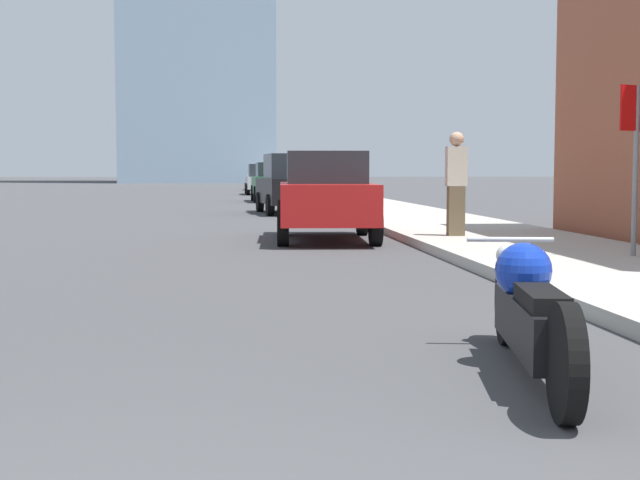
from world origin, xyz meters
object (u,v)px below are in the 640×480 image
at_px(stop_sign, 636,140).
at_px(parked_car_white, 262,178).
at_px(parked_car_red, 326,195).
at_px(motorcycle, 529,311).
at_px(parked_car_silver, 264,179).
at_px(parked_car_black, 291,185).
at_px(pedestrian, 456,182).
at_px(parked_car_green, 276,182).

bearing_deg(stop_sign, parked_car_white, 93.95).
height_order(parked_car_red, parked_car_white, parked_car_white).
bearing_deg(motorcycle, parked_car_silver, 99.57).
relative_size(motorcycle, parked_car_white, 0.69).
height_order(parked_car_black, pedestrian, pedestrian).
bearing_deg(parked_car_black, motorcycle, -94.66).
xyz_separation_m(parked_car_red, parked_car_black, (0.03, 10.55, 0.04)).
distance_m(motorcycle, parked_car_white, 55.51).
height_order(motorcycle, parked_car_white, parked_car_white).
bearing_deg(parked_car_white, parked_car_silver, -92.32).
bearing_deg(pedestrian, parked_car_white, 92.48).
distance_m(parked_car_red, parked_car_silver, 32.75).
distance_m(parked_car_red, parked_car_green, 21.19).
distance_m(motorcycle, parked_car_black, 21.62).
bearing_deg(parked_car_silver, pedestrian, -87.09).
height_order(parked_car_black, parked_car_green, parked_car_black).
relative_size(parked_car_red, parked_car_white, 1.09).
bearing_deg(parked_car_black, pedestrian, -84.51).
bearing_deg(parked_car_silver, stop_sign, -85.31).
relative_size(parked_car_silver, stop_sign, 1.92).
relative_size(parked_car_black, pedestrian, 2.32).
bearing_deg(parked_car_red, motorcycle, -86.21).
height_order(parked_car_silver, parked_car_white, parked_car_silver).
bearing_deg(stop_sign, motorcycle, -120.01).
bearing_deg(parked_car_black, parked_car_green, 84.83).
relative_size(parked_car_white, stop_sign, 1.72).
xyz_separation_m(parked_car_black, pedestrian, (2.15, -11.67, 0.22)).
xyz_separation_m(parked_car_green, pedestrian, (2.12, -22.32, 0.26)).
bearing_deg(parked_car_green, motorcycle, -91.27).
relative_size(parked_car_black, stop_sign, 1.86).
bearing_deg(parked_car_green, parked_car_black, -91.61).
distance_m(stop_sign, pedestrian, 4.21).
distance_m(parked_car_white, stop_sign, 49.61).
relative_size(parked_car_silver, parked_car_white, 1.11).
distance_m(parked_car_red, parked_car_black, 10.55).
bearing_deg(motorcycle, parked_car_black, 99.60).
bearing_deg(motorcycle, parked_car_red, 100.07).
height_order(parked_car_white, pedestrian, pedestrian).
distance_m(parked_car_red, parked_car_white, 44.45).
relative_size(parked_car_green, pedestrian, 2.30).
bearing_deg(parked_car_silver, parked_car_black, -90.64).
distance_m(motorcycle, pedestrian, 10.17).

